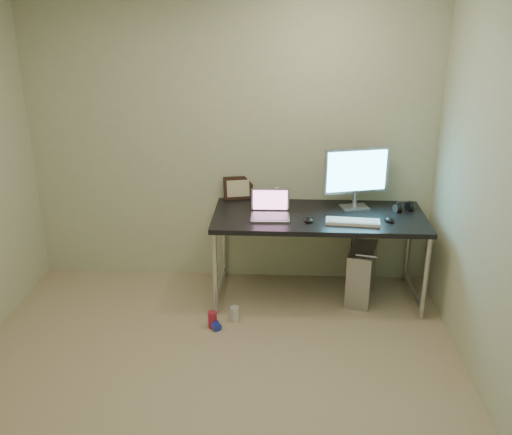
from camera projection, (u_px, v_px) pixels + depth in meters
name	position (u px, v px, depth m)	size (l,w,h in m)	color
floor	(209.00, 395.00, 3.69)	(3.50, 3.50, 0.00)	tan
wall_back	(231.00, 143.00, 4.88)	(3.50, 0.02, 2.50)	beige
desk	(319.00, 223.00, 4.69)	(1.73, 0.76, 0.75)	black
tower_computer	(361.00, 274.00, 4.81)	(0.30, 0.48, 0.50)	#AFAFB4
cable_a	(352.00, 239.00, 5.08)	(0.01, 0.01, 0.70)	black
cable_b	(362.00, 242.00, 5.07)	(0.01, 0.01, 0.72)	black
can_red	(213.00, 320.00, 4.44)	(0.07, 0.07, 0.13)	#AF1F39
can_white	(235.00, 314.00, 4.52)	(0.07, 0.07, 0.13)	silver
can_blue	(215.00, 324.00, 4.44)	(0.07, 0.07, 0.13)	#1F31BA
laptop	(270.00, 211.00, 4.61)	(0.32, 0.26, 0.22)	#ADAEB4
monitor	(357.00, 173.00, 4.71)	(0.55, 0.21, 0.52)	#ADAEB4
keyboard	(353.00, 222.00, 4.48)	(0.42, 0.14, 0.03)	white
mouse_right	(389.00, 219.00, 4.53)	(0.07, 0.11, 0.04)	black
mouse_left	(308.00, 219.00, 4.53)	(0.08, 0.12, 0.04)	black
headphones	(403.00, 208.00, 4.74)	(0.18, 0.10, 0.10)	black
picture_frame	(238.00, 188.00, 4.99)	(0.26, 0.03, 0.21)	black
webcam	(277.00, 191.00, 4.92)	(0.05, 0.04, 0.13)	silver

